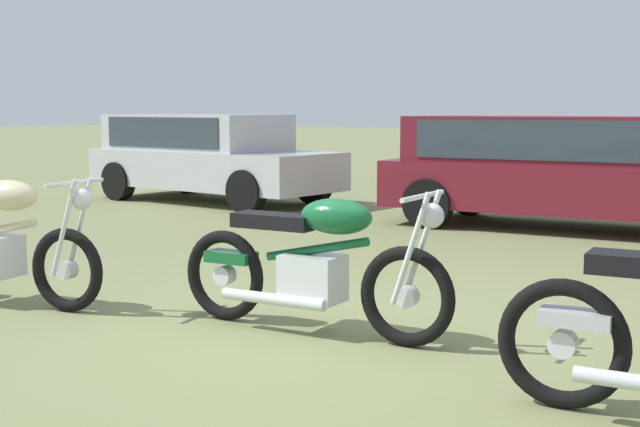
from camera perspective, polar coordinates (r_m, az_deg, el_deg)
name	(u,v)px	position (r m, az deg, el deg)	size (l,w,h in m)	color
ground_plane	(294,339)	(5.75, -1.76, -8.37)	(120.00, 120.00, 0.00)	olive
motorcycle_green	(313,264)	(5.81, -0.47, -3.37)	(2.09, 0.64, 1.02)	black
car_silver	(205,151)	(14.31, -7.66, 4.15)	(4.50, 2.20, 1.43)	#B2B5BA
car_burgundy	(554,163)	(11.33, 15.33, 3.25)	(4.64, 1.98, 1.43)	maroon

